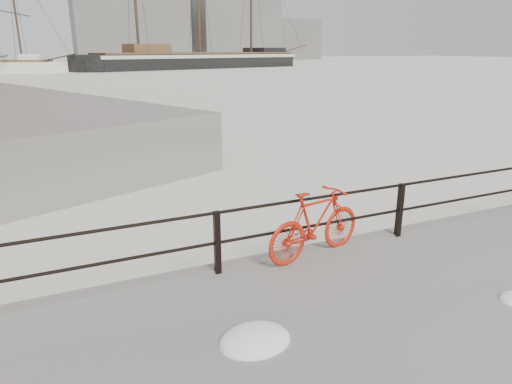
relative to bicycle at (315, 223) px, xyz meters
name	(u,v)px	position (x,y,z in m)	size (l,w,h in m)	color
ground	(390,250)	(1.84, 0.25, -0.93)	(400.00, 400.00, 0.00)	white
guardrail	(400,210)	(1.84, 0.10, -0.08)	(28.00, 0.10, 1.00)	black
bicycle	(315,223)	(0.00, 0.00, 0.00)	(1.92, 0.29, 1.16)	red
barque_black	(201,68)	(25.11, 83.95, -0.93)	(57.13, 18.70, 32.53)	black
industrial_west	(131,30)	(21.84, 140.25, 8.07)	(32.00, 18.00, 18.00)	gray
industrial_mid	(233,23)	(56.84, 145.25, 11.07)	(26.00, 20.00, 24.00)	gray
industrial_east	(287,39)	(79.84, 150.25, 6.07)	(20.00, 16.00, 14.00)	gray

